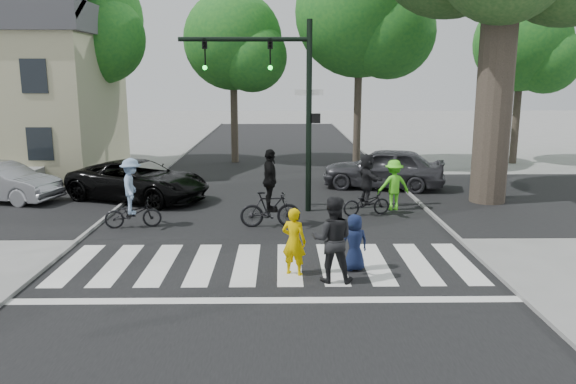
# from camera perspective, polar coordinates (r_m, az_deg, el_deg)

# --- Properties ---
(ground) EXTENTS (120.00, 120.00, 0.00)m
(ground) POSITION_cam_1_polar(r_m,az_deg,el_deg) (12.27, -2.16, -8.83)
(ground) COLOR gray
(ground) RESTS_ON ground
(road_stem) EXTENTS (10.00, 70.00, 0.01)m
(road_stem) POSITION_cam_1_polar(r_m,az_deg,el_deg) (17.04, -1.78, -2.90)
(road_stem) COLOR black
(road_stem) RESTS_ON ground
(road_cross) EXTENTS (70.00, 10.00, 0.01)m
(road_cross) POSITION_cam_1_polar(r_m,az_deg,el_deg) (19.96, -1.64, -0.73)
(road_cross) COLOR black
(road_cross) RESTS_ON ground
(curb_left) EXTENTS (0.10, 70.00, 0.10)m
(curb_left) POSITION_cam_1_polar(r_m,az_deg,el_deg) (17.85, -18.23, -2.68)
(curb_left) COLOR gray
(curb_left) RESTS_ON ground
(curb_right) EXTENTS (0.10, 70.00, 0.10)m
(curb_right) POSITION_cam_1_polar(r_m,az_deg,el_deg) (17.68, 14.83, -2.61)
(curb_right) COLOR gray
(curb_right) RESTS_ON ground
(crosswalk) EXTENTS (10.00, 3.85, 0.01)m
(crosswalk) POSITION_cam_1_polar(r_m,az_deg,el_deg) (12.89, -2.10, -7.76)
(crosswalk) COLOR silver
(crosswalk) RESTS_ON ground
(traffic_signal) EXTENTS (4.45, 0.29, 6.00)m
(traffic_signal) POSITION_cam_1_polar(r_m,az_deg,el_deg) (17.69, -0.63, 10.41)
(traffic_signal) COLOR black
(traffic_signal) RESTS_ON ground
(bg_tree_1) EXTENTS (6.09, 5.80, 9.80)m
(bg_tree_1) POSITION_cam_1_polar(r_m,az_deg,el_deg) (28.53, -19.97, 15.76)
(bg_tree_1) COLOR brown
(bg_tree_1) RESTS_ON ground
(bg_tree_2) EXTENTS (5.04, 4.80, 8.40)m
(bg_tree_2) POSITION_cam_1_polar(r_m,az_deg,el_deg) (28.22, -5.14, 14.67)
(bg_tree_2) COLOR brown
(bg_tree_2) RESTS_ON ground
(bg_tree_3) EXTENTS (6.30, 6.00, 10.20)m
(bg_tree_3) POSITION_cam_1_polar(r_m,az_deg,el_deg) (27.19, 8.04, 17.17)
(bg_tree_3) COLOR brown
(bg_tree_3) RESTS_ON ground
(bg_tree_4) EXTENTS (4.83, 4.60, 8.15)m
(bg_tree_4) POSITION_cam_1_polar(r_m,az_deg,el_deg) (30.11, 23.21, 13.33)
(bg_tree_4) COLOR brown
(bg_tree_4) RESTS_ON ground
(house) EXTENTS (8.40, 8.10, 8.82)m
(house) POSITION_cam_1_polar(r_m,az_deg,el_deg) (28.07, -26.02, 9.52)
(house) COLOR #C0BC95
(house) RESTS_ON ground
(pedestrian_woman) EXTENTS (0.65, 0.55, 1.51)m
(pedestrian_woman) POSITION_cam_1_polar(r_m,az_deg,el_deg) (12.30, 0.61, -5.05)
(pedestrian_woman) COLOR #DAB100
(pedestrian_woman) RESTS_ON ground
(pedestrian_child) EXTENTS (0.72, 0.56, 1.29)m
(pedestrian_child) POSITION_cam_1_polar(r_m,az_deg,el_deg) (12.69, 6.76, -5.12)
(pedestrian_child) COLOR #111B3C
(pedestrian_child) RESTS_ON ground
(pedestrian_adult) EXTENTS (0.97, 0.79, 1.85)m
(pedestrian_adult) POSITION_cam_1_polar(r_m,az_deg,el_deg) (11.89, 4.53, -4.83)
(pedestrian_adult) COLOR black
(pedestrian_adult) RESTS_ON ground
(cyclist_left) EXTENTS (1.67, 1.13, 2.03)m
(cyclist_left) POSITION_cam_1_polar(r_m,az_deg,el_deg) (16.66, -15.55, -0.59)
(cyclist_left) COLOR black
(cyclist_left) RESTS_ON ground
(cyclist_mid) EXTENTS (1.77, 1.09, 2.28)m
(cyclist_mid) POSITION_cam_1_polar(r_m,az_deg,el_deg) (16.12, -1.83, -0.35)
(cyclist_mid) COLOR black
(cyclist_mid) RESTS_ON ground
(cyclist_right) EXTENTS (1.62, 1.50, 1.95)m
(cyclist_right) POSITION_cam_1_polar(r_m,az_deg,el_deg) (17.66, 8.02, 0.39)
(cyclist_right) COLOR black
(cyclist_right) RESTS_ON ground
(car_suv) EXTENTS (5.60, 4.23, 1.41)m
(car_suv) POSITION_cam_1_polar(r_m,az_deg,el_deg) (20.36, -14.92, 1.14)
(car_suv) COLOR black
(car_suv) RESTS_ON ground
(car_silver) EXTENTS (4.34, 2.49, 1.35)m
(car_silver) POSITION_cam_1_polar(r_m,az_deg,el_deg) (21.90, -27.05, 0.88)
(car_silver) COLOR #A4A4A9
(car_silver) RESTS_ON ground
(car_grey) EXTENTS (4.98, 2.94, 1.59)m
(car_grey) POSITION_cam_1_polar(r_m,az_deg,el_deg) (22.10, 9.65, 2.41)
(car_grey) COLOR #3A3A3F
(car_grey) RESTS_ON ground
(bystander_hivis) EXTENTS (1.15, 0.78, 1.65)m
(bystander_hivis) POSITION_cam_1_polar(r_m,az_deg,el_deg) (18.54, 10.68, 0.69)
(bystander_hivis) COLOR #5AEB25
(bystander_hivis) RESTS_ON ground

